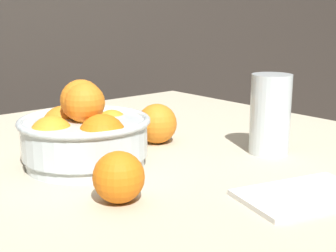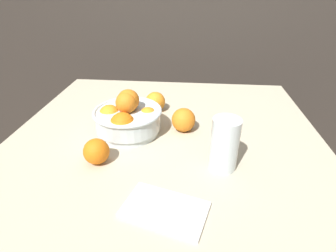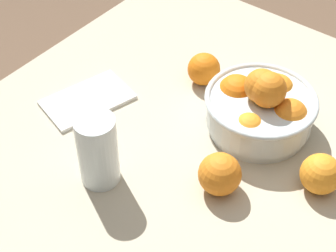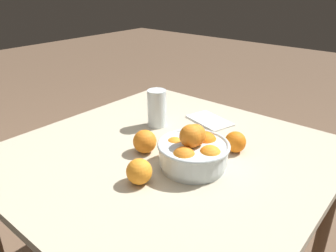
% 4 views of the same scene
% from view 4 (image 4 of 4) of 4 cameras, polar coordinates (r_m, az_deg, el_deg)
% --- Properties ---
extents(dining_table, '(1.05, 1.06, 0.75)m').
position_cam_4_polar(dining_table, '(1.20, -0.23, -7.91)').
color(dining_table, '#B7AD93').
rests_on(dining_table, ground_plane).
extents(fruit_bowl, '(0.23, 0.23, 0.15)m').
position_cam_4_polar(fruit_bowl, '(1.05, 4.51, -4.45)').
color(fruit_bowl, silver).
rests_on(fruit_bowl, dining_table).
extents(juice_glass, '(0.08, 0.08, 0.15)m').
position_cam_4_polar(juice_glass, '(1.33, -1.95, 2.91)').
color(juice_glass, '#F4A314').
rests_on(juice_glass, dining_table).
extents(orange_loose_near_bowl, '(0.08, 0.08, 0.08)m').
position_cam_4_polar(orange_loose_near_bowl, '(1.14, -4.06, -2.70)').
color(orange_loose_near_bowl, orange).
rests_on(orange_loose_near_bowl, dining_table).
extents(orange_loose_front, '(0.07, 0.07, 0.07)m').
position_cam_4_polar(orange_loose_front, '(1.17, 11.65, -2.74)').
color(orange_loose_front, orange).
rests_on(orange_loose_front, dining_table).
extents(orange_loose_aside, '(0.08, 0.08, 0.08)m').
position_cam_4_polar(orange_loose_aside, '(0.98, -5.04, -7.89)').
color(orange_loose_aside, orange).
rests_on(orange_loose_aside, dining_table).
extents(napkin, '(0.22, 0.16, 0.01)m').
position_cam_4_polar(napkin, '(1.41, 7.25, 0.95)').
color(napkin, white).
rests_on(napkin, dining_table).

